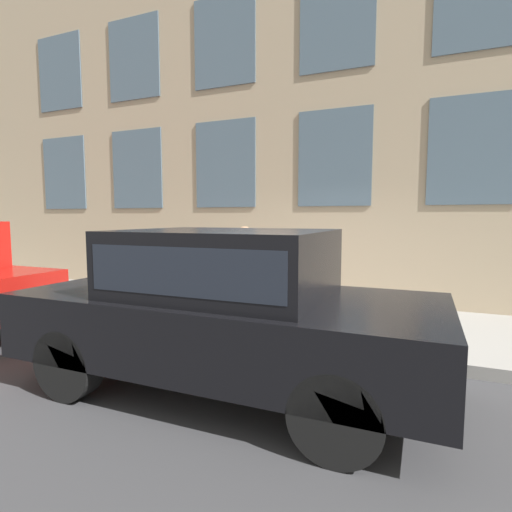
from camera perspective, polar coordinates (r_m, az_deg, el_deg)
ground_plane at (r=5.61m, az=4.28°, el=-13.65°), size 80.00×80.00×0.00m
sidewalk at (r=6.91m, az=8.18°, el=-9.30°), size 2.88×60.00×0.16m
building_facade at (r=8.62m, az=11.56°, el=22.93°), size 0.33×40.00×8.87m
fire_hydrant at (r=6.02m, az=1.67°, el=-6.72°), size 0.34×0.46×0.79m
person at (r=6.17m, az=-1.62°, el=-1.49°), size 0.37×0.25×1.55m
parked_car_black_near at (r=4.26m, az=-4.42°, el=-6.71°), size 1.90×4.39×1.71m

